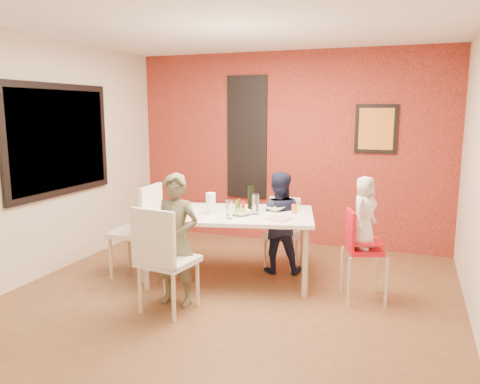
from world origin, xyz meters
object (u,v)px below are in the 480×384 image
(dining_table, at_px, (229,219))
(toddler, at_px, (364,212))
(chair_far, at_px, (283,228))
(wine_bottle, at_px, (251,199))
(high_chair, at_px, (360,247))
(child_near, at_px, (176,240))
(chair_near, at_px, (162,255))
(child_far, at_px, (278,222))
(chair_left, at_px, (142,225))
(paper_towel_roll, at_px, (211,204))

(dining_table, distance_m, toddler, 1.48)
(chair_far, relative_size, wine_bottle, 2.88)
(toddler, bearing_deg, high_chair, 143.14)
(child_near, xyz_separation_m, toddler, (1.70, 0.73, 0.25))
(chair_near, xyz_separation_m, chair_far, (0.69, 1.73, -0.10))
(dining_table, relative_size, toddler, 2.83)
(wine_bottle, bearing_deg, toddler, -11.21)
(chair_near, distance_m, chair_far, 1.87)
(child_far, bearing_deg, chair_far, -102.58)
(child_near, relative_size, toddler, 1.81)
(chair_near, bearing_deg, child_far, -106.85)
(chair_left, xyz_separation_m, toddler, (2.45, 0.16, 0.31))
(child_far, bearing_deg, dining_table, 29.66)
(chair_left, height_order, paper_towel_roll, chair_left)
(toddler, height_order, paper_towel_roll, toddler)
(child_near, bearing_deg, child_far, 61.21)
(chair_near, height_order, wine_bottle, wine_bottle)
(high_chair, bearing_deg, chair_left, 74.25)
(chair_far, bearing_deg, dining_table, -126.80)
(dining_table, relative_size, paper_towel_roll, 8.53)
(high_chair, relative_size, paper_towel_roll, 3.88)
(chair_left, distance_m, child_far, 1.58)
(chair_near, distance_m, paper_towel_roll, 0.99)
(paper_towel_roll, bearing_deg, high_chair, 1.09)
(chair_left, bearing_deg, chair_far, 118.98)
(chair_left, distance_m, high_chair, 2.43)
(child_far, height_order, paper_towel_roll, child_far)
(child_far, bearing_deg, high_chair, 138.68)
(chair_near, xyz_separation_m, chair_left, (-0.74, 0.83, 0.02))
(child_near, relative_size, paper_towel_roll, 5.47)
(chair_near, bearing_deg, chair_left, -40.33)
(chair_near, distance_m, child_near, 0.26)
(dining_table, bearing_deg, chair_left, -165.54)
(child_far, xyz_separation_m, paper_towel_roll, (-0.61, -0.56, 0.29))
(wine_bottle, bearing_deg, paper_towel_roll, -141.10)
(chair_near, height_order, child_near, child_near)
(dining_table, bearing_deg, child_near, -105.59)
(chair_near, xyz_separation_m, child_near, (0.01, 0.25, 0.08))
(chair_left, height_order, toddler, toddler)
(child_near, xyz_separation_m, wine_bottle, (0.43, 0.98, 0.26))
(paper_towel_roll, bearing_deg, chair_near, -94.91)
(chair_left, height_order, high_chair, chair_left)
(chair_far, xyz_separation_m, toddler, (1.02, -0.75, 0.43))
(toddler, xyz_separation_m, paper_towel_roll, (-1.63, -0.04, -0.02))
(dining_table, xyz_separation_m, toddler, (1.47, -0.10, 0.20))
(dining_table, height_order, chair_far, chair_far)
(chair_near, bearing_deg, chair_far, -103.73)
(wine_bottle, relative_size, paper_towel_roll, 1.22)
(paper_towel_roll, bearing_deg, chair_left, -172.25)
(chair_far, bearing_deg, child_far, -91.78)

